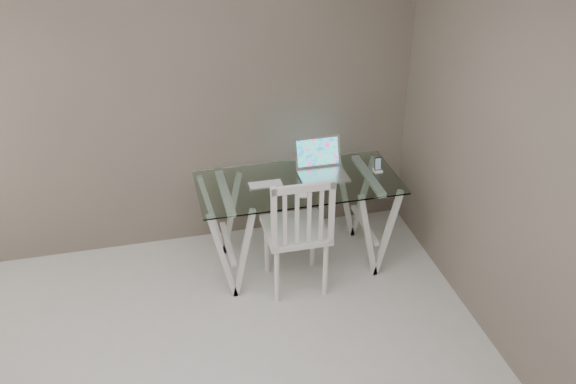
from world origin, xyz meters
name	(u,v)px	position (x,y,z in m)	size (l,w,h in m)	color
room	(167,199)	(-0.06, 0.02, 1.72)	(4.50, 4.52, 2.71)	beige
desk	(298,223)	(0.94, 1.68, 0.38)	(1.50, 0.70, 0.75)	silver
chair	(298,229)	(0.86, 1.36, 0.54)	(0.45, 0.45, 0.98)	white
laptop	(321,166)	(1.14, 1.78, 0.80)	(0.36, 0.33, 0.24)	silver
keyboard	(265,184)	(0.69, 1.69, 0.75)	(0.26, 0.11, 0.01)	silver
mouse	(305,195)	(0.92, 1.45, 0.76)	(0.11, 0.07, 0.04)	white
phone_dock	(378,168)	(1.56, 1.69, 0.78)	(0.06, 0.06, 0.12)	white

